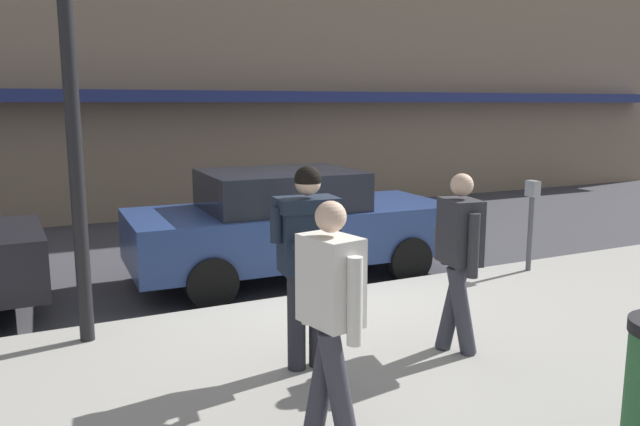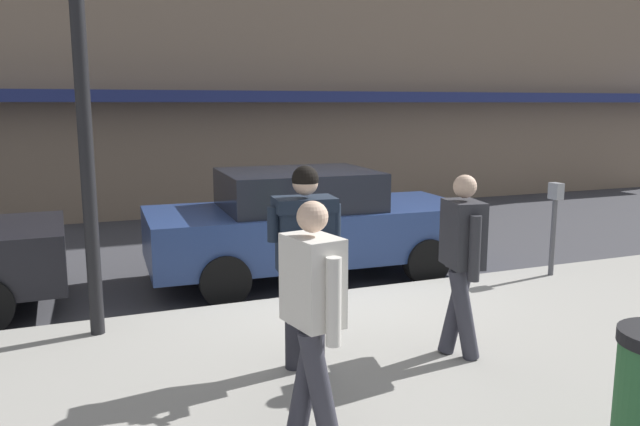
{
  "view_description": "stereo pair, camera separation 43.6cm",
  "coord_description": "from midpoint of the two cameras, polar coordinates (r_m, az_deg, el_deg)",
  "views": [
    {
      "loc": [
        -3.18,
        -6.95,
        2.46
      ],
      "look_at": [
        -0.77,
        -2.01,
        1.49
      ],
      "focal_mm": 35.0,
      "sensor_mm": 36.0,
      "label": 1
    },
    {
      "loc": [
        -2.79,
        -7.12,
        2.46
      ],
      "look_at": [
        -0.77,
        -2.01,
        1.49
      ],
      "focal_mm": 35.0,
      "sensor_mm": 36.0,
      "label": 2
    }
  ],
  "objects": [
    {
      "name": "parking_meter",
      "position": [
        9.04,
        17.47,
        0.06
      ],
      "size": [
        0.12,
        0.18,
        1.27
      ],
      "color": "#4C4C51",
      "rests_on": "sidewalk"
    },
    {
      "name": "sidewalk",
      "position": [
        6.25,
        16.57,
        -12.89
      ],
      "size": [
        32.0,
        5.3,
        0.14
      ],
      "primitive_type": "cube",
      "color": "#99968E",
      "rests_on": "ground"
    },
    {
      "name": "man_texting_on_phone",
      "position": [
        5.36,
        -3.5,
        -3.03
      ],
      "size": [
        0.65,
        0.61,
        1.81
      ],
      "color": "#23232B",
      "rests_on": "sidewalk"
    },
    {
      "name": "curb_paint_line",
      "position": [
        8.49,
        3.16,
        -6.82
      ],
      "size": [
        28.0,
        0.12,
        0.01
      ],
      "primitive_type": "cube",
      "color": "silver",
      "rests_on": "ground"
    },
    {
      "name": "parked_sedan_mid",
      "position": [
        8.79,
        -4.2,
        -0.97
      ],
      "size": [
        4.56,
        2.05,
        1.54
      ],
      "color": "navy",
      "rests_on": "ground"
    },
    {
      "name": "pedestrian_with_bag",
      "position": [
        5.87,
        10.47,
        -3.5
      ],
      "size": [
        0.38,
        0.72,
        1.7
      ],
      "color": "#33333D",
      "rests_on": "sidewalk"
    },
    {
      "name": "street_lamp_post",
      "position": [
        6.43,
        -24.06,
        15.25
      ],
      "size": [
        0.36,
        0.36,
        4.88
      ],
      "color": "black",
      "rests_on": "sidewalk"
    },
    {
      "name": "ground_plane",
      "position": [
        8.03,
        -2.97,
        -7.84
      ],
      "size": [
        80.0,
        80.0,
        0.0
      ],
      "primitive_type": "plane",
      "color": "#3D3D42"
    },
    {
      "name": "pedestrian_in_light_coat",
      "position": [
        4.21,
        -2.04,
        -8.74
      ],
      "size": [
        0.38,
        0.59,
        1.7
      ],
      "color": "#33333D",
      "rests_on": "sidewalk"
    }
  ]
}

